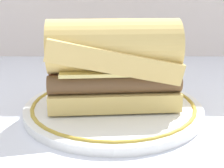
# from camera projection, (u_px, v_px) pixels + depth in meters

# --- Properties ---
(ground_plane) EXTENTS (1.50, 1.50, 0.00)m
(ground_plane) POSITION_uv_depth(u_px,v_px,m) (131.00, 113.00, 0.48)
(ground_plane) COLOR silver
(plate) EXTENTS (0.27, 0.27, 0.01)m
(plate) POSITION_uv_depth(u_px,v_px,m) (112.00, 107.00, 0.48)
(plate) COLOR white
(plate) RESTS_ON ground_plane
(sausage_sandwich) EXTENTS (0.20, 0.11, 0.13)m
(sausage_sandwich) POSITION_uv_depth(u_px,v_px,m) (112.00, 62.00, 0.46)
(sausage_sandwich) COLOR #D8B966
(sausage_sandwich) RESTS_ON plate
(butter_knife) EXTENTS (0.12, 0.10, 0.01)m
(butter_knife) POSITION_uv_depth(u_px,v_px,m) (102.00, 69.00, 0.71)
(butter_knife) COLOR silver
(butter_knife) RESTS_ON ground_plane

